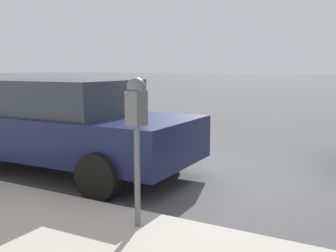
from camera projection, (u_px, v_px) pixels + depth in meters
name	position (u px, v px, depth m)	size (l,w,h in m)	color
ground_plane	(193.00, 172.00, 6.56)	(220.00, 220.00, 0.00)	#424244
parking_meter	(137.00, 114.00, 3.85)	(0.21, 0.19, 1.51)	#4C5156
car_navy	(65.00, 124.00, 6.52)	(2.12, 4.36, 1.54)	#14193D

